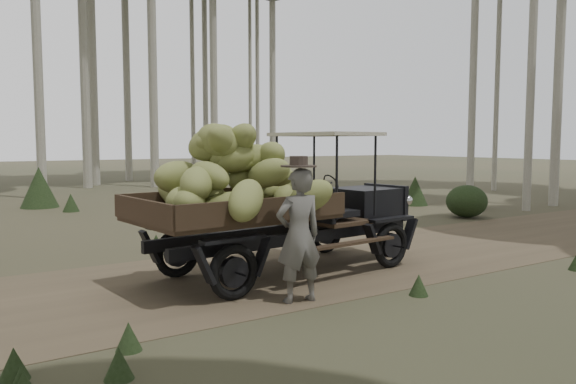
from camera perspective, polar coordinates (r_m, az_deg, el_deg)
ground at (r=9.02m, az=-4.09°, el=-8.46°), size 120.00×120.00×0.00m
dirt_track at (r=9.02m, az=-4.09°, el=-8.44°), size 70.00×4.00×0.01m
banana_truck at (r=8.58m, az=-3.21°, el=0.46°), size 5.10×2.61×2.48m
farmer at (r=7.37m, az=1.09°, el=-4.26°), size 0.69×0.52×1.93m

